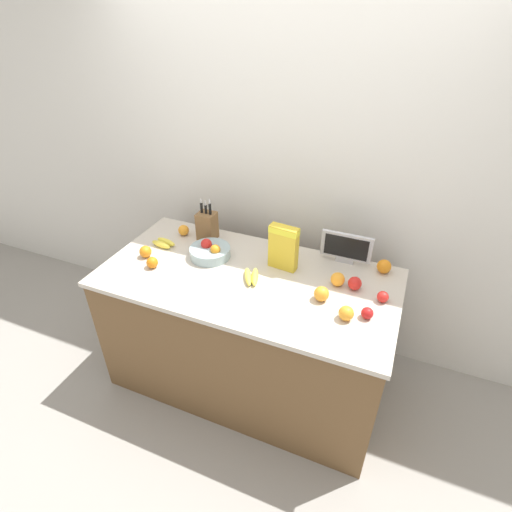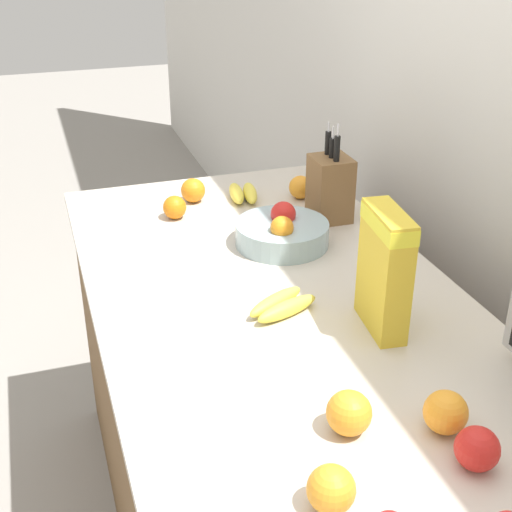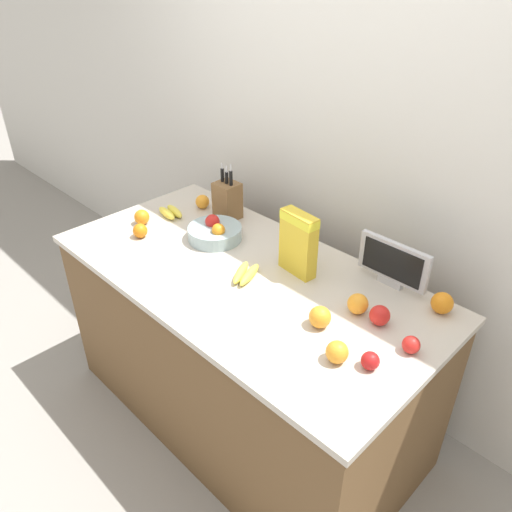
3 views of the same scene
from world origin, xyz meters
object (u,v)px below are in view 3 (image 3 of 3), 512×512
at_px(small_monitor, 393,263).
at_px(apple_rear, 370,361).
at_px(orange_mid_left, 320,317).
at_px(knife_block, 227,200).
at_px(banana_bunch_right, 245,274).
at_px(apple_by_knife_block, 411,345).
at_px(fruit_bowl, 215,232).
at_px(orange_by_cereal, 202,202).
at_px(orange_back_center, 358,304).
at_px(orange_near_bowl, 142,217).
at_px(orange_front_left, 337,352).
at_px(orange_front_center, 442,303).
at_px(orange_front_right, 140,231).
at_px(cereal_box, 298,241).
at_px(banana_bunch_left, 171,212).
at_px(apple_near_bananas, 380,315).

distance_m(small_monitor, apple_rear, 0.53).
bearing_deg(orange_mid_left, knife_block, 158.75).
relative_size(banana_bunch_right, apple_by_knife_block, 2.95).
height_order(fruit_bowl, orange_by_cereal, fruit_bowl).
distance_m(apple_by_knife_block, orange_back_center, 0.27).
relative_size(apple_by_knife_block, orange_mid_left, 0.76).
xyz_separation_m(fruit_bowl, orange_near_bowl, (-0.38, -0.16, 0.00)).
xyz_separation_m(orange_front_left, orange_back_center, (-0.11, 0.27, 0.00)).
height_order(banana_bunch_right, orange_front_center, orange_front_center).
relative_size(knife_block, orange_front_left, 3.81).
height_order(orange_mid_left, orange_front_right, orange_mid_left).
xyz_separation_m(cereal_box, fruit_bowl, (-0.47, -0.07, -0.12)).
xyz_separation_m(orange_front_left, orange_front_center, (0.12, 0.51, 0.00)).
relative_size(orange_by_cereal, orange_front_center, 0.88).
relative_size(fruit_bowl, orange_mid_left, 3.09).
distance_m(apple_rear, orange_front_right, 1.31).
distance_m(orange_by_cereal, orange_front_right, 0.42).
distance_m(small_monitor, orange_front_right, 1.21).
bearing_deg(banana_bunch_right, orange_front_right, -168.91).
relative_size(fruit_bowl, orange_front_left, 3.27).
bearing_deg(knife_block, cereal_box, -12.41).
distance_m(knife_block, orange_near_bowl, 0.45).
distance_m(banana_bunch_right, apple_by_knife_block, 0.75).
relative_size(fruit_bowl, orange_by_cereal, 3.47).
bearing_deg(apple_by_knife_block, orange_back_center, 168.89).
xyz_separation_m(small_monitor, cereal_box, (-0.34, -0.20, 0.05)).
relative_size(banana_bunch_left, orange_front_right, 2.39).
distance_m(cereal_box, orange_front_left, 0.58).
bearing_deg(orange_mid_left, orange_near_bowl, -179.47).
distance_m(banana_bunch_left, orange_by_cereal, 0.19).
bearing_deg(apple_by_knife_block, orange_front_left, -125.26).
relative_size(fruit_bowl, orange_back_center, 3.18).
bearing_deg(orange_near_bowl, banana_bunch_left, 79.25).
xyz_separation_m(orange_back_center, orange_mid_left, (-0.05, -0.17, 0.00)).
bearing_deg(small_monitor, orange_by_cereal, -175.11).
height_order(small_monitor, apple_by_knife_block, small_monitor).
relative_size(knife_block, orange_near_bowl, 3.92).
distance_m(fruit_bowl, apple_rear, 1.06).
relative_size(banana_bunch_left, orange_front_center, 1.98).
distance_m(banana_bunch_right, orange_front_right, 0.63).
distance_m(apple_near_bananas, orange_front_right, 1.23).
bearing_deg(knife_block, banana_bunch_right, -34.67).
bearing_deg(banana_bunch_left, knife_block, 41.68).
bearing_deg(knife_block, orange_near_bowl, -125.51).
relative_size(apple_by_knife_block, orange_front_left, 0.80).
xyz_separation_m(banana_bunch_right, orange_front_center, (0.72, 0.38, 0.02)).
distance_m(orange_front_left, orange_front_center, 0.52).
height_order(orange_by_cereal, orange_front_right, orange_by_cereal).
height_order(banana_bunch_right, orange_by_cereal, orange_by_cereal).
xyz_separation_m(apple_rear, apple_near_bananas, (-0.11, 0.22, 0.01)).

